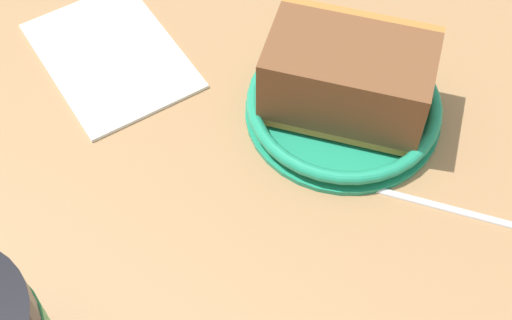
# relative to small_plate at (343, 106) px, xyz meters

# --- Properties ---
(ground_plane) EXTENTS (1.60, 1.60, 0.02)m
(ground_plane) POSITION_rel_small_plate_xyz_m (0.12, 0.04, -0.02)
(ground_plane) COLOR #936D47
(small_plate) EXTENTS (0.14, 0.14, 0.02)m
(small_plate) POSITION_rel_small_plate_xyz_m (0.00, 0.00, 0.00)
(small_plate) COLOR #1E8C66
(small_plate) RESTS_ON ground_plane
(cake_slice) EXTENTS (0.11, 0.13, 0.06)m
(cake_slice) POSITION_rel_small_plate_xyz_m (-0.00, -0.00, 0.03)
(cake_slice) COLOR #9E662D
(cake_slice) RESTS_ON small_plate
(folded_napkin) EXTENTS (0.13, 0.15, 0.01)m
(folded_napkin) POSITION_rel_small_plate_xyz_m (0.07, -0.17, -0.01)
(folded_napkin) COLOR white
(folded_napkin) RESTS_ON ground_plane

